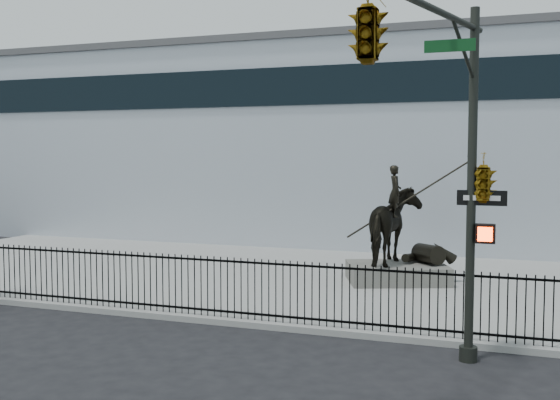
% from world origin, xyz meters
% --- Properties ---
extents(ground, '(120.00, 120.00, 0.00)m').
position_xyz_m(ground, '(0.00, 0.00, 0.00)').
color(ground, black).
rests_on(ground, ground).
extents(plaza, '(30.00, 12.00, 0.15)m').
position_xyz_m(plaza, '(0.00, 7.00, 0.07)').
color(plaza, gray).
rests_on(plaza, ground).
extents(building, '(44.00, 14.00, 9.00)m').
position_xyz_m(building, '(0.00, 20.00, 4.50)').
color(building, '#B2B9C2').
rests_on(building, ground).
extents(picket_fence, '(22.10, 0.10, 1.50)m').
position_xyz_m(picket_fence, '(0.00, 1.25, 0.90)').
color(picket_fence, black).
rests_on(picket_fence, plaza).
extents(statue_plinth, '(3.55, 3.01, 0.56)m').
position_xyz_m(statue_plinth, '(4.40, 7.17, 0.43)').
color(statue_plinth, '#585650').
rests_on(statue_plinth, plaza).
extents(equestrian_statue, '(3.61, 2.95, 3.26)m').
position_xyz_m(equestrian_statue, '(4.46, 7.19, 1.89)').
color(equestrian_statue, black).
rests_on(equestrian_statue, statue_plinth).
extents(traffic_signal_right, '(2.17, 6.86, 7.00)m').
position_xyz_m(traffic_signal_right, '(6.47, -2.00, 4.85)').
color(traffic_signal_right, black).
rests_on(traffic_signal_right, ground).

